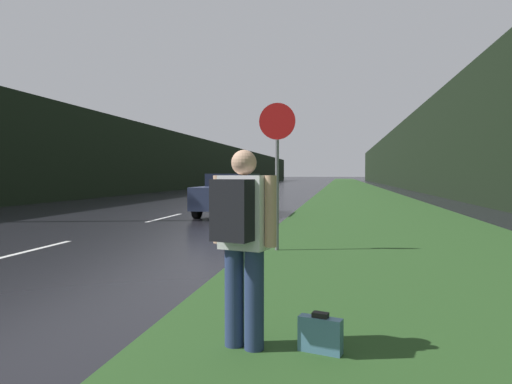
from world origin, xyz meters
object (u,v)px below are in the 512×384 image
Objects in this scene: hitchhiker_with_backpack at (242,236)px; car_passing_near at (232,194)px; suitcase at (320,335)px; stop_sign at (277,160)px.

car_passing_near is (-2.96, 12.07, -0.19)m from hitchhiker_with_backpack.
hitchhiker_with_backpack is 4.50× the size of suitcase.
stop_sign reaches higher than car_passing_near.
hitchhiker_with_backpack is at bearing -85.47° from stop_sign.
car_passing_near is at bearing 109.73° from stop_sign.
suitcase is (0.63, 0.04, -0.79)m from hitchhiker_with_backpack.
hitchhiker_with_backpack is 12.43m from car_passing_near.
stop_sign reaches higher than hitchhiker_with_backpack.
car_passing_near is (-3.59, 12.03, 0.60)m from suitcase.
hitchhiker_with_backpack is at bearing -160.45° from suitcase.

